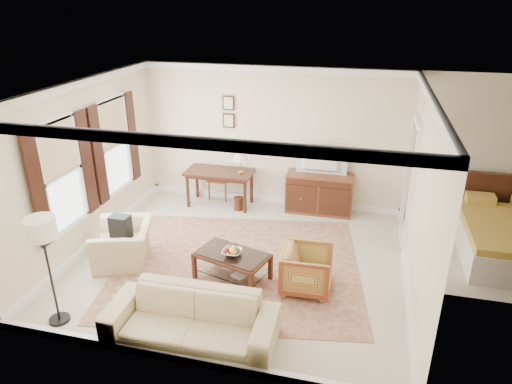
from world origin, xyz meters
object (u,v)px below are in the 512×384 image
at_px(writing_desk, 220,176).
at_px(sofa, 191,312).
at_px(coffee_table, 232,259).
at_px(striped_armchair, 307,268).
at_px(tv, 322,152).
at_px(club_armchair, 123,238).
at_px(sideboard, 319,193).

distance_m(writing_desk, sofa, 4.21).
height_order(coffee_table, striped_armchair, striped_armchair).
relative_size(tv, sofa, 0.44).
bearing_deg(tv, striped_armchair, 93.02).
bearing_deg(writing_desk, striped_armchair, -49.48).
bearing_deg(coffee_table, club_armchair, 177.91).
height_order(tv, striped_armchair, tv).
height_order(writing_desk, coffee_table, writing_desk).
distance_m(sideboard, club_armchair, 4.01).
distance_m(sideboard, striped_armchair, 2.79).
relative_size(coffee_table, club_armchair, 1.21).
bearing_deg(club_armchair, striped_armchair, 70.79).
bearing_deg(tv, writing_desk, 3.94).
relative_size(writing_desk, sideboard, 1.05).
bearing_deg(coffee_table, sofa, -94.46).
distance_m(sideboard, coffee_table, 2.98).
bearing_deg(sideboard, writing_desk, -175.51).
height_order(sideboard, tv, tv).
bearing_deg(sideboard, sofa, -104.96).
distance_m(sideboard, tv, 0.90).
bearing_deg(sofa, tv, 73.68).
xyz_separation_m(sideboard, striped_armchair, (0.15, -2.78, -0.03)).
xyz_separation_m(sideboard, tv, (0.00, -0.02, 0.90)).
bearing_deg(coffee_table, sideboard, 69.93).
height_order(club_armchair, sofa, club_armchair).
relative_size(writing_desk, coffee_table, 1.13).
bearing_deg(striped_armchair, sofa, 137.23).
relative_size(sideboard, tv, 1.37).
height_order(sideboard, striped_armchair, sideboard).
distance_m(striped_armchair, club_armchair, 3.09).
bearing_deg(club_armchair, writing_desk, 143.42).
relative_size(tv, coffee_table, 0.79).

